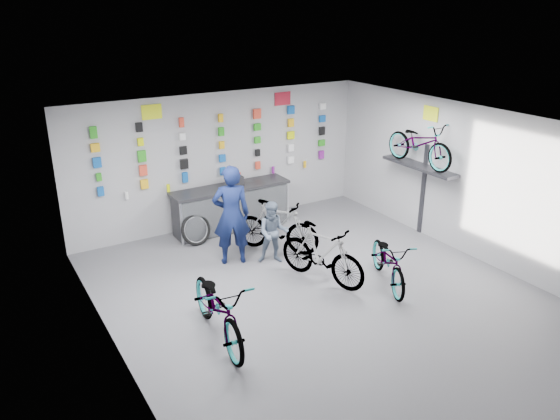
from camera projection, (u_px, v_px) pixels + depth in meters
floor at (322, 296)px, 9.54m from camera, size 8.00×8.00×0.00m
ceiling at (328, 126)px, 8.46m from camera, size 8.00×8.00×0.00m
wall_back at (221, 160)px, 12.20m from camera, size 7.00×0.00×7.00m
wall_front at (543, 335)px, 5.80m from camera, size 7.00×0.00×7.00m
wall_left at (112, 266)px, 7.31m from camera, size 0.00×8.00×8.00m
wall_right at (471, 182)px, 10.68m from camera, size 0.00×8.00×8.00m
counter at (232, 208)px, 12.19m from camera, size 2.70×0.66×1.00m
merch_wall at (221, 147)px, 12.02m from camera, size 5.57×0.08×1.57m
wall_bracket at (420, 170)px, 11.57m from camera, size 0.39×1.90×2.00m
sign_left at (152, 112)px, 11.02m from camera, size 0.42×0.02×0.30m
sign_right at (283, 99)px, 12.51m from camera, size 0.42×0.02×0.30m
sign_side at (431, 114)px, 11.22m from camera, size 0.02×0.40×0.30m
bike_left at (218, 307)px, 8.14m from camera, size 0.92×2.12×1.08m
bike_center at (322, 254)px, 9.85m from camera, size 1.09×1.89×1.10m
bike_right at (389, 261)px, 9.78m from camera, size 1.27×1.85×0.92m
bike_service at (277, 227)px, 11.05m from camera, size 1.52×1.73×1.08m
bike_wall at (420, 143)px, 11.32m from camera, size 0.63×1.80×0.95m
clerk at (231, 215)px, 10.43m from camera, size 0.84×0.69×1.98m
customer at (273, 233)px, 10.56m from camera, size 0.76×0.71×1.24m
spare_wheel at (196, 230)px, 11.46m from camera, size 0.72×0.38×0.67m
register at (235, 181)px, 12.03m from camera, size 0.28×0.30×0.22m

